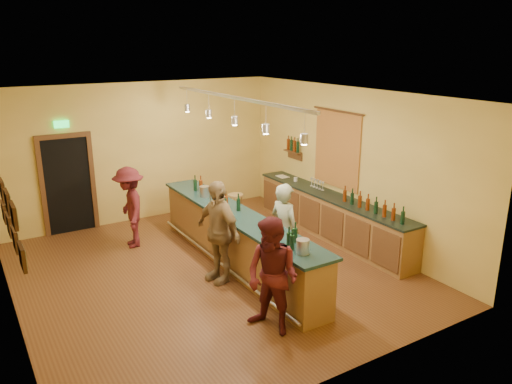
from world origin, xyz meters
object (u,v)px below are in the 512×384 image
back_counter (331,216)px  customer_b (218,232)px  bar_stool (236,200)px  customer_c (130,207)px  tasting_bar (236,236)px  customer_a (272,277)px  bartender (285,230)px

back_counter → customer_b: (-2.99, -0.52, 0.42)m
back_counter → bar_stool: (-1.36, 1.76, 0.10)m
bar_stool → back_counter: bearing=-52.3°
customer_c → back_counter: bearing=73.7°
tasting_bar → bar_stool: 2.22m
tasting_bar → bar_stool: size_ratio=7.02×
customer_c → bar_stool: customer_c is taller
customer_b → tasting_bar: bearing=110.3°
tasting_bar → customer_a: (-0.64, -2.20, 0.26)m
back_counter → tasting_bar: (-2.44, -0.18, 0.12)m
bartender → bar_stool: bearing=-21.5°
customer_a → customer_b: bearing=156.0°
back_counter → customer_c: customer_c is taller
bartender → bar_stool: 2.78m
customer_c → customer_b: bearing=28.2°
customer_b → bar_stool: size_ratio=2.51×
bartender → customer_a: size_ratio=0.99×
back_counter → bartender: (-1.89, -0.96, 0.37)m
tasting_bar → customer_c: (-1.36, 1.97, 0.23)m
tasting_bar → bartender: size_ratio=2.97×
back_counter → customer_a: 3.91m
bar_stool → tasting_bar: bearing=-119.1°
bar_stool → customer_c: bearing=179.3°
tasting_bar → customer_a: 2.31m
tasting_bar → bar_stool: (1.08, 1.94, -0.02)m
tasting_bar → customer_a: size_ratio=2.95×
tasting_bar → customer_b: bearing=-148.0°
customer_b → back_counter: bearing=88.3°
customer_a → customer_b: 1.86m
bartender → customer_b: bearing=58.1°
bartender → customer_a: bearing=129.5°
customer_b → customer_c: 2.45m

